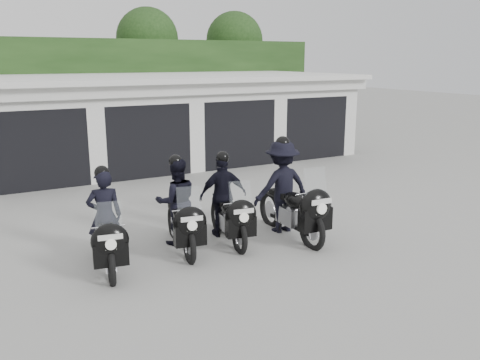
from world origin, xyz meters
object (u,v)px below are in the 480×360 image
police_bike_a (106,228)px  police_bike_c (226,201)px  police_bike_b (179,208)px  police_bike_d (286,192)px

police_bike_a → police_bike_c: size_ratio=0.99×
police_bike_a → police_bike_b: police_bike_b is taller
police_bike_d → police_bike_b: bearing=172.3°
police_bike_a → police_bike_b: size_ratio=0.99×
police_bike_a → police_bike_b: bearing=22.4°
police_bike_d → police_bike_c: bearing=165.8°
police_bike_a → police_bike_b: 1.50m
police_bike_b → police_bike_c: bearing=8.5°
police_bike_c → police_bike_d: bearing=-6.9°
police_bike_b → police_bike_d: 2.24m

